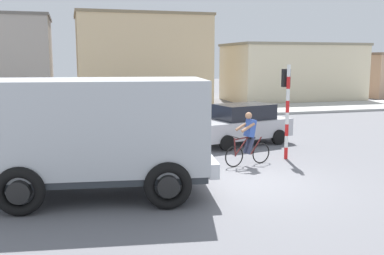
{
  "coord_description": "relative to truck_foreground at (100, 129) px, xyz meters",
  "views": [
    {
      "loc": [
        -4.61,
        -10.67,
        3.39
      ],
      "look_at": [
        -0.87,
        2.5,
        1.2
      ],
      "focal_mm": 40.29,
      "sensor_mm": 36.0,
      "label": 1
    }
  ],
  "objects": [
    {
      "name": "ground_plane",
      "position": [
        3.94,
        -0.01,
        -1.67
      ],
      "size": [
        120.0,
        120.0,
        0.0
      ],
      "primitive_type": "plane",
      "color": "slate"
    },
    {
      "name": "sidewalk_far",
      "position": [
        3.94,
        15.42,
        -1.59
      ],
      "size": [
        80.0,
        5.0,
        0.16
      ],
      "primitive_type": "cube",
      "color": "#ADADA8",
      "rests_on": "ground"
    },
    {
      "name": "truck_foreground",
      "position": [
        0.0,
        0.0,
        0.0
      ],
      "size": [
        5.71,
        3.39,
        2.9
      ],
      "color": "#B2B7BC",
      "rests_on": "ground"
    },
    {
      "name": "cyclist",
      "position": [
        4.76,
        1.83,
        -0.8
      ],
      "size": [
        1.7,
        0.57,
        1.72
      ],
      "color": "black",
      "rests_on": "ground"
    },
    {
      "name": "traffic_light_pole",
      "position": [
        6.36,
        2.37,
        0.4
      ],
      "size": [
        0.24,
        0.43,
        3.2
      ],
      "color": "red",
      "rests_on": "ground"
    },
    {
      "name": "car_red_near",
      "position": [
        -0.87,
        10.39,
        -0.85
      ],
      "size": [
        4.23,
        2.37,
        1.6
      ],
      "color": "#234C9E",
      "rests_on": "ground"
    },
    {
      "name": "car_white_mid",
      "position": [
        5.9,
        5.17,
        -0.85
      ],
      "size": [
        4.29,
        2.6,
        1.6
      ],
      "color": "#B7B7BC",
      "rests_on": "ground"
    },
    {
      "name": "car_far_side",
      "position": [
        3.71,
        10.8,
        -0.85
      ],
      "size": [
        4.14,
        2.15,
        1.6
      ],
      "color": "#234C9E",
      "rests_on": "ground"
    },
    {
      "name": "building_mid_block",
      "position": [
        4.66,
        21.62,
        1.64
      ],
      "size": [
        9.62,
        5.68,
        6.62
      ],
      "color": "#D1B284",
      "rests_on": "ground"
    },
    {
      "name": "building_corner_right",
      "position": [
        16.85,
        21.21,
        0.64
      ],
      "size": [
        10.53,
        6.29,
        4.61
      ],
      "color": "beige",
      "rests_on": "ground"
    }
  ]
}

